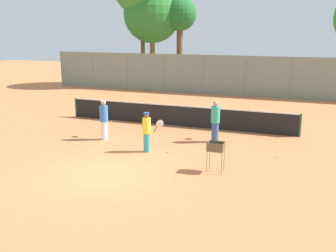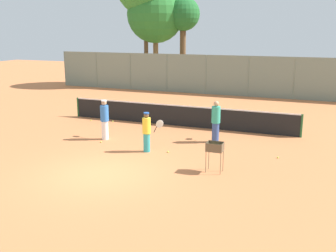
# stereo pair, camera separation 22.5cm
# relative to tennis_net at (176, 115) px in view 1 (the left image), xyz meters

# --- Properties ---
(ground_plane) EXTENTS (80.00, 80.00, 0.00)m
(ground_plane) POSITION_rel_tennis_net_xyz_m (0.00, -7.39, -0.56)
(ground_plane) COLOR #C67242
(tennis_net) EXTENTS (12.00, 0.10, 1.07)m
(tennis_net) POSITION_rel_tennis_net_xyz_m (0.00, 0.00, 0.00)
(tennis_net) COLOR #26592D
(tennis_net) RESTS_ON ground_plane
(back_fence) EXTENTS (28.59, 0.08, 2.93)m
(back_fence) POSITION_rel_tennis_net_xyz_m (-0.00, 10.30, 0.91)
(back_fence) COLOR gray
(back_fence) RESTS_ON ground_plane
(tree_3) EXTENTS (4.84, 4.84, 8.44)m
(tree_3) POSITION_rel_tennis_net_xyz_m (-7.12, 13.62, 5.43)
(tree_3) COLOR brown
(tree_3) RESTS_ON ground_plane
(tree_4) EXTENTS (2.79, 2.79, 7.41)m
(tree_4) POSITION_rel_tennis_net_xyz_m (-4.68, 13.80, 5.26)
(tree_4) COLOR brown
(tree_4) RESTS_ON ground_plane
(player_white_outfit) EXTENTS (0.38, 0.94, 1.81)m
(player_white_outfit) POSITION_rel_tennis_net_xyz_m (2.55, -2.19, 0.37)
(player_white_outfit) COLOR #334C8C
(player_white_outfit) RESTS_ON ground_plane
(player_red_cap) EXTENTS (0.69, 0.75, 1.76)m
(player_red_cap) POSITION_rel_tennis_net_xyz_m (-2.11, -3.56, 0.36)
(player_red_cap) COLOR white
(player_red_cap) RESTS_ON ground_plane
(player_yellow_shirt) EXTENTS (0.83, 0.47, 1.60)m
(player_yellow_shirt) POSITION_rel_tennis_net_xyz_m (0.38, -4.52, 0.27)
(player_yellow_shirt) COLOR teal
(player_yellow_shirt) RESTS_ON ground_plane
(ball_cart) EXTENTS (0.56, 0.41, 1.05)m
(ball_cart) POSITION_rel_tennis_net_xyz_m (3.48, -5.77, 0.25)
(ball_cart) COLOR brown
(ball_cart) RESTS_ON ground_plane
(tennis_ball_0) EXTENTS (0.07, 0.07, 0.07)m
(tennis_ball_0) POSITION_rel_tennis_net_xyz_m (-3.47, -0.48, -0.53)
(tennis_ball_0) COLOR #D1E54C
(tennis_ball_0) RESTS_ON ground_plane
(tennis_ball_1) EXTENTS (0.07, 0.07, 0.07)m
(tennis_ball_1) POSITION_rel_tennis_net_xyz_m (5.34, -3.45, -0.53)
(tennis_ball_1) COLOR #D1E54C
(tennis_ball_1) RESTS_ON ground_plane
(tennis_ball_2) EXTENTS (0.07, 0.07, 0.07)m
(tennis_ball_2) POSITION_rel_tennis_net_xyz_m (1.21, -4.34, -0.53)
(tennis_ball_2) COLOR #D1E54C
(tennis_ball_2) RESTS_ON ground_plane
(tennis_ball_3) EXTENTS (0.07, 0.07, 0.07)m
(tennis_ball_3) POSITION_rel_tennis_net_xyz_m (-2.00, -4.09, -0.53)
(tennis_ball_3) COLOR #D1E54C
(tennis_ball_3) RESTS_ON ground_plane
(tennis_ball_5) EXTENTS (0.07, 0.07, 0.07)m
(tennis_ball_5) POSITION_rel_tennis_net_xyz_m (-4.68, -0.69, -0.53)
(tennis_ball_5) COLOR #D1E54C
(tennis_ball_5) RESTS_ON ground_plane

